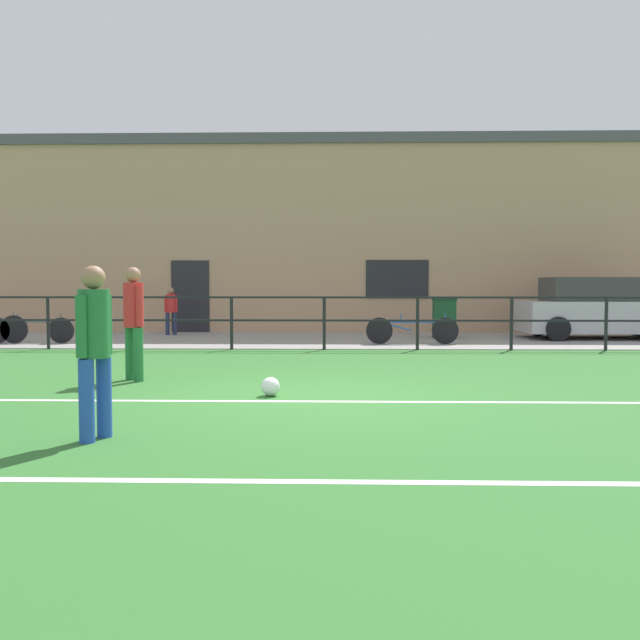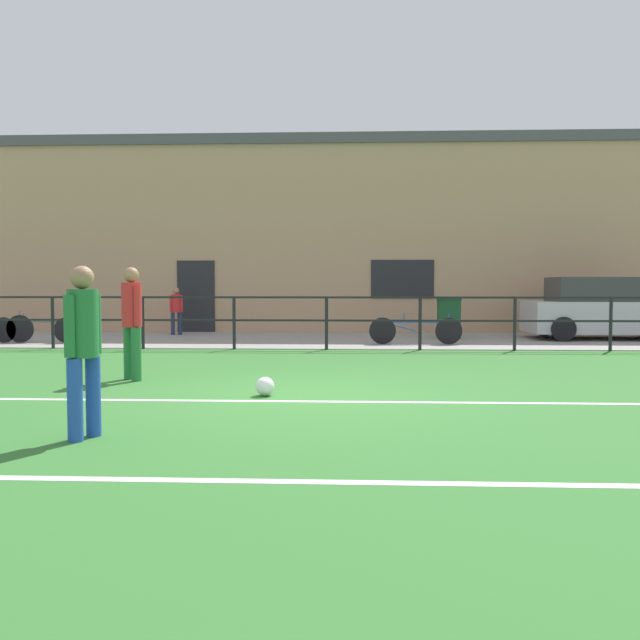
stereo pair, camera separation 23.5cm
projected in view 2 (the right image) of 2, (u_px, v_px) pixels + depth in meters
name	position (u px, v px, depth m)	size (l,w,h in m)	color
ground	(310.00, 398.00, 8.36)	(60.00, 44.00, 0.04)	#33702D
field_line_touchline	(308.00, 401.00, 8.00)	(36.00, 0.11, 0.00)	white
field_line_hash	(279.00, 481.00, 4.75)	(36.00, 0.11, 0.00)	white
pavement_strip	(330.00, 340.00, 16.84)	(48.00, 5.00, 0.02)	gray
perimeter_fence	(326.00, 315.00, 14.31)	(36.07, 0.07, 1.15)	black
clubhouse_facade	(334.00, 236.00, 20.38)	(28.00, 2.56, 5.75)	tan
player_striker	(83.00, 341.00, 6.03)	(0.28, 0.41, 1.57)	blue
player_winger	(132.00, 316.00, 9.74)	(0.35, 0.35, 1.65)	#237038
soccer_ball_match	(265.00, 386.00, 8.40)	(0.24, 0.24, 0.24)	white
spectator_child	(176.00, 308.00, 18.34)	(0.35, 0.23, 1.30)	#232D4C
parked_car_red	(604.00, 310.00, 16.95)	(3.93, 1.81, 1.57)	#B7B7BC
bicycle_parked_0	(415.00, 330.00, 15.43)	(2.15, 0.04, 0.72)	black
bicycle_parked_1	(35.00, 329.00, 15.84)	(2.13, 0.04, 0.71)	black
trash_bin_0	(449.00, 318.00, 17.13)	(0.58, 0.49, 1.06)	#194C28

